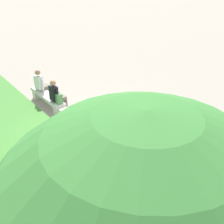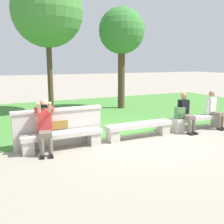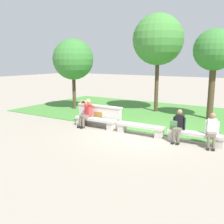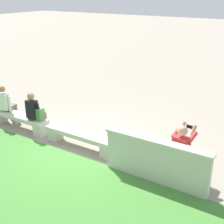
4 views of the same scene
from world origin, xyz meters
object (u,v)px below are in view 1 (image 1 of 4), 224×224
bench_near (81,124)px  backpack (59,98)px  bench_mid (48,99)px  person_companion (41,84)px  person_photographer (142,154)px  person_distant (57,95)px  bench_main (127,160)px

bench_near → backpack: size_ratio=4.91×
bench_near → bench_mid: size_ratio=1.00×
person_companion → backpack: bearing=178.6°
person_photographer → person_distant: (4.44, 0.01, -0.06)m
person_companion → person_distant: bearing=-179.9°
bench_main → bench_mid: (4.64, 0.00, 0.00)m
bench_mid → bench_main: bearing=180.0°
person_photographer → person_distant: person_photographer is taller
bench_main → bench_near: 2.32m
bench_main → bench_mid: size_ratio=1.00×
bench_main → bench_mid: bearing=0.0°
person_photographer → person_distant: 4.44m
bench_mid → person_photographer: person_photographer is taller
bench_main → backpack: (3.80, -0.03, 0.32)m
bench_near → backpack: (1.48, -0.03, 0.32)m
bench_mid → backpack: backpack is taller
person_photographer → backpack: person_photographer is taller
person_photographer → person_companion: person_photographer is taller
person_distant → person_companion: 1.23m
bench_near → person_photographer: size_ratio=1.59×
bench_mid → person_companion: bearing=-6.4°
person_distant → person_companion: same height
person_photographer → person_companion: size_ratio=1.05×
bench_main → person_distant: (3.99, -0.07, 0.37)m
bench_main → bench_near: same height
bench_mid → person_photographer: bearing=-179.1°
person_photographer → backpack: bearing=0.6°
bench_main → person_photographer: size_ratio=1.59×
person_photographer → person_companion: (5.67, 0.01, -0.06)m
person_companion → bench_main: bearing=179.3°
backpack → person_photographer: bearing=-179.4°
person_distant → backpack: 0.20m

